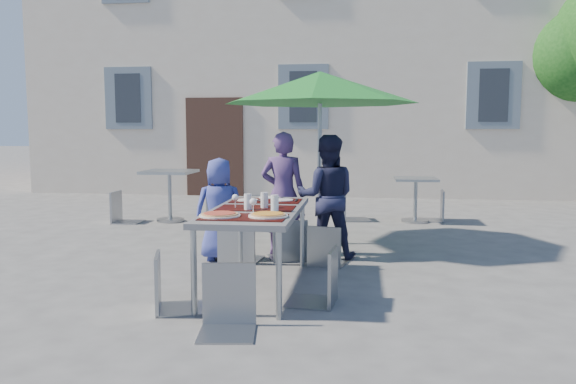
# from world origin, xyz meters

# --- Properties ---
(ground) EXTENTS (90.00, 90.00, 0.00)m
(ground) POSITION_xyz_m (0.00, 0.00, 0.00)
(ground) COLOR #4B4B4E
(ground) RESTS_ON ground
(building) EXTENTS (13.60, 8.20, 11.10)m
(building) POSITION_xyz_m (-0.00, 11.50, 4.85)
(building) COLOR beige
(building) RESTS_ON ground
(dining_table) EXTENTS (0.80, 1.85, 0.76)m
(dining_table) POSITION_xyz_m (0.31, 0.21, 0.70)
(dining_table) COLOR #48494E
(dining_table) RESTS_ON ground
(pizza_near_left) EXTENTS (0.35, 0.35, 0.03)m
(pizza_near_left) POSITION_xyz_m (0.10, -0.33, 0.77)
(pizza_near_left) COLOR white
(pizza_near_left) RESTS_ON dining_table
(pizza_near_right) EXTENTS (0.33, 0.33, 0.03)m
(pizza_near_right) POSITION_xyz_m (0.51, -0.30, 0.77)
(pizza_near_right) COLOR white
(pizza_near_right) RESTS_ON dining_table
(glassware) EXTENTS (0.46, 0.37, 0.15)m
(glassware) POSITION_xyz_m (0.36, 0.10, 0.83)
(glassware) COLOR silver
(glassware) RESTS_ON dining_table
(place_settings) EXTENTS (0.62, 0.46, 0.01)m
(place_settings) POSITION_xyz_m (0.30, 0.85, 0.76)
(place_settings) COLOR white
(place_settings) RESTS_ON dining_table
(child_0) EXTENTS (0.65, 0.52, 1.17)m
(child_0) POSITION_xyz_m (-0.31, 1.28, 0.58)
(child_0) COLOR #374198
(child_0) RESTS_ON ground
(child_1) EXTENTS (0.54, 0.36, 1.46)m
(child_1) POSITION_xyz_m (0.36, 1.67, 0.73)
(child_1) COLOR #4D346B
(child_1) RESTS_ON ground
(child_2) EXTENTS (0.71, 0.44, 1.42)m
(child_2) POSITION_xyz_m (0.89, 1.56, 0.71)
(child_2) COLOR #191C38
(child_2) RESTS_ON ground
(chair_0) EXTENTS (0.47, 0.47, 0.97)m
(chair_0) POSITION_xyz_m (-0.07, 1.19, 0.57)
(chair_0) COLOR #8E9399
(chair_0) RESTS_ON ground
(chair_1) EXTENTS (0.51, 0.51, 0.90)m
(chair_1) POSITION_xyz_m (0.47, 1.36, 0.52)
(chair_1) COLOR gray
(chair_1) RESTS_ON ground
(chair_2) EXTENTS (0.46, 0.46, 0.85)m
(chair_2) POSITION_xyz_m (0.91, 1.14, 0.49)
(chair_2) COLOR gray
(chair_2) RESTS_ON ground
(chair_3) EXTENTS (0.50, 0.50, 0.89)m
(chair_3) POSITION_xyz_m (-0.27, -0.54, 0.52)
(chair_3) COLOR #90969B
(chair_3) RESTS_ON ground
(chair_4) EXTENTS (0.44, 0.44, 0.91)m
(chair_4) POSITION_xyz_m (0.95, -0.21, 0.53)
(chair_4) COLOR gray
(chair_4) RESTS_ON ground
(chair_5) EXTENTS (0.46, 0.46, 0.92)m
(chair_5) POSITION_xyz_m (0.31, -0.93, 0.53)
(chair_5) COLOR gray
(chair_5) RESTS_ON ground
(patio_umbrella) EXTENTS (2.48, 2.48, 2.21)m
(patio_umbrella) POSITION_xyz_m (0.74, 2.34, 1.99)
(patio_umbrella) COLOR #96999D
(patio_umbrella) RESTS_ON ground
(cafe_table_0) EXTENTS (0.78, 0.78, 0.83)m
(cafe_table_0) POSITION_xyz_m (-1.79, 3.82, 0.60)
(cafe_table_0) COLOR #96999D
(cafe_table_0) RESTS_ON ground
(bg_chair_l_0) EXTENTS (0.43, 0.43, 0.95)m
(bg_chair_l_0) POSITION_xyz_m (-2.52, 3.63, 0.56)
(bg_chair_l_0) COLOR #91959C
(bg_chair_l_0) RESTS_ON ground
(bg_chair_r_0) EXTENTS (0.38, 0.38, 0.85)m
(bg_chair_r_0) POSITION_xyz_m (-1.14, 3.55, 0.49)
(bg_chair_r_0) COLOR gray
(bg_chair_r_0) RESTS_ON ground
(cafe_table_1) EXTENTS (0.67, 0.67, 0.71)m
(cafe_table_1) POSITION_xyz_m (2.15, 4.29, 0.48)
(cafe_table_1) COLOR #96999D
(cafe_table_1) RESTS_ON ground
(bg_chair_l_1) EXTENTS (0.53, 0.52, 1.01)m
(bg_chair_l_1) POSITION_xyz_m (1.09, 4.33, 0.59)
(bg_chair_l_1) COLOR gray
(bg_chair_l_1) RESTS_ON ground
(bg_chair_r_1) EXTENTS (0.45, 0.44, 0.95)m
(bg_chair_r_1) POSITION_xyz_m (2.50, 4.45, 0.56)
(bg_chair_r_1) COLOR gray
(bg_chair_r_1) RESTS_ON ground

